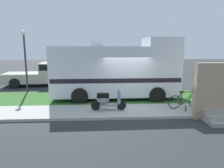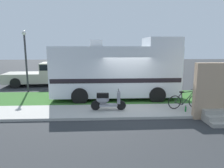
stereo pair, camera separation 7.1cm
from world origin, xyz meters
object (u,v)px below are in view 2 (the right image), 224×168
bicycle (185,101)px  street_lamp_post (26,55)px  pickup_truck_near (46,73)px  scooter (107,100)px  motorhome_rv (117,70)px  bottle_green (186,109)px

bicycle → street_lamp_post: size_ratio=0.42×
bicycle → pickup_truck_near: size_ratio=0.33×
scooter → street_lamp_post: (-5.27, 4.72, 1.91)m
motorhome_rv → street_lamp_post: 6.31m
pickup_truck_near → bottle_green: pickup_truck_near is taller
scooter → pickup_truck_near: bearing=122.8°
bicycle → pickup_truck_near: bearing=139.6°
scooter → street_lamp_post: size_ratio=0.40×
motorhome_rv → bicycle: motorhome_rv is taller
motorhome_rv → scooter: (-0.65, -2.68, -1.12)m
motorhome_rv → street_lamp_post: (-5.92, 2.04, 0.78)m
motorhome_rv → bottle_green: motorhome_rv is taller
pickup_truck_near → scooter: bearing=-57.2°
scooter → bottle_green: (3.59, -0.43, -0.34)m
pickup_truck_near → street_lamp_post: size_ratio=1.28×
motorhome_rv → bicycle: bearing=-39.9°
bicycle → motorhome_rv: bearing=140.1°
pickup_truck_near → motorhome_rv: bearing=-40.6°
bottle_green → pickup_truck_near: bearing=137.1°
motorhome_rv → street_lamp_post: bearing=161.0°
street_lamp_post → motorhome_rv: bearing=-19.0°
pickup_truck_near → bottle_green: bearing=-42.9°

